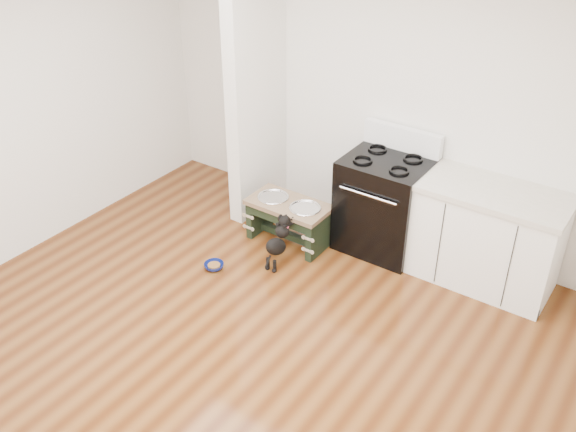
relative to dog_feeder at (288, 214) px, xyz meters
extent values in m
plane|color=#48220C|center=(0.52, -1.70, -0.31)|extent=(5.00, 5.00, 0.00)
plane|color=silver|center=(0.52, 0.80, 1.04)|extent=(5.00, 0.00, 5.00)
cube|color=silver|center=(-0.65, 0.40, 1.04)|extent=(0.15, 0.80, 2.70)
cube|color=black|center=(0.77, 0.45, 0.15)|extent=(0.76, 0.65, 0.92)
cube|color=black|center=(0.77, 0.14, 0.09)|extent=(0.58, 0.02, 0.50)
cylinder|color=silver|center=(0.77, 0.10, 0.41)|extent=(0.56, 0.02, 0.02)
cube|color=white|center=(0.77, 0.73, 0.72)|extent=(0.76, 0.08, 0.22)
torus|color=black|center=(0.59, 0.31, 0.62)|extent=(0.18, 0.18, 0.02)
torus|color=black|center=(0.95, 0.31, 0.62)|extent=(0.18, 0.18, 0.02)
torus|color=black|center=(0.59, 0.59, 0.62)|extent=(0.18, 0.18, 0.02)
torus|color=black|center=(0.95, 0.59, 0.62)|extent=(0.18, 0.18, 0.02)
cube|color=white|center=(1.75, 0.48, 0.12)|extent=(1.20, 0.60, 0.86)
cube|color=#BDB7A1|center=(1.75, 0.48, 0.58)|extent=(1.24, 0.64, 0.05)
cube|color=black|center=(1.75, 0.22, -0.26)|extent=(1.20, 0.06, 0.10)
cube|color=black|center=(-0.35, 0.01, -0.11)|extent=(0.06, 0.38, 0.39)
cube|color=black|center=(0.35, 0.01, -0.11)|extent=(0.06, 0.38, 0.39)
cube|color=black|center=(0.00, -0.17, 0.03)|extent=(0.63, 0.03, 0.10)
cube|color=black|center=(0.00, 0.01, -0.24)|extent=(0.63, 0.06, 0.06)
cube|color=brown|center=(0.00, 0.01, 0.10)|extent=(0.79, 0.42, 0.04)
cylinder|color=silver|center=(-0.18, 0.01, 0.10)|extent=(0.27, 0.27, 0.05)
cylinder|color=silver|center=(0.18, 0.01, 0.10)|extent=(0.27, 0.27, 0.05)
torus|color=silver|center=(-0.18, 0.01, 0.13)|extent=(0.31, 0.31, 0.02)
torus|color=silver|center=(0.18, 0.01, 0.13)|extent=(0.31, 0.31, 0.02)
cylinder|color=black|center=(0.10, -0.48, -0.25)|extent=(0.03, 0.03, 0.12)
cylinder|color=black|center=(0.18, -0.48, -0.25)|extent=(0.03, 0.03, 0.12)
sphere|color=black|center=(0.10, -0.49, -0.30)|extent=(0.04, 0.04, 0.04)
sphere|color=black|center=(0.18, -0.49, -0.30)|extent=(0.04, 0.04, 0.04)
ellipsoid|color=black|center=(0.14, -0.40, -0.09)|extent=(0.14, 0.32, 0.28)
sphere|color=black|center=(0.14, -0.30, 0.02)|extent=(0.13, 0.13, 0.13)
sphere|color=black|center=(0.14, -0.26, 0.11)|extent=(0.11, 0.11, 0.11)
sphere|color=black|center=(0.10, -0.19, 0.11)|extent=(0.04, 0.04, 0.04)
sphere|color=black|center=(0.18, -0.19, 0.11)|extent=(0.04, 0.04, 0.04)
cylinder|color=black|center=(0.14, -0.53, -0.18)|extent=(0.02, 0.09, 0.10)
torus|color=#CA3B57|center=(0.14, -0.28, 0.06)|extent=(0.11, 0.07, 0.10)
imported|color=navy|center=(-0.30, -0.76, -0.28)|extent=(0.23, 0.23, 0.06)
cylinder|color=brown|center=(-0.30, -0.76, -0.28)|extent=(0.12, 0.12, 0.02)
camera|label=1|loc=(2.97, -4.30, 3.20)|focal=40.00mm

